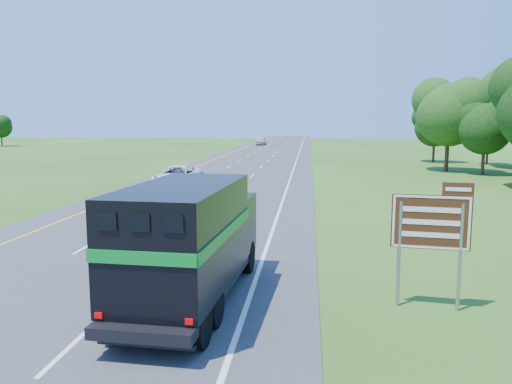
{
  "coord_description": "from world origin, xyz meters",
  "views": [
    {
      "loc": [
        7.17,
        0.73,
        5.12
      ],
      "look_at": [
        4.67,
        24.08,
        1.78
      ],
      "focal_mm": 35.0,
      "sensor_mm": 36.0,
      "label": 1
    }
  ],
  "objects_px": {
    "horse_truck": "(190,239)",
    "white_suv": "(178,176)",
    "exit_sign": "(432,227)",
    "far_car": "(261,141)"
  },
  "relations": [
    {
      "from": "horse_truck",
      "to": "white_suv",
      "type": "bearing_deg",
      "value": 109.41
    },
    {
      "from": "horse_truck",
      "to": "exit_sign",
      "type": "relative_size",
      "value": 2.25
    },
    {
      "from": "far_car",
      "to": "exit_sign",
      "type": "relative_size",
      "value": 1.33
    },
    {
      "from": "far_car",
      "to": "exit_sign",
      "type": "height_order",
      "value": "exit_sign"
    },
    {
      "from": "white_suv",
      "to": "exit_sign",
      "type": "distance_m",
      "value": 27.63
    },
    {
      "from": "far_car",
      "to": "horse_truck",
      "type": "bearing_deg",
      "value": -82.67
    },
    {
      "from": "white_suv",
      "to": "exit_sign",
      "type": "relative_size",
      "value": 1.69
    },
    {
      "from": "far_car",
      "to": "white_suv",
      "type": "bearing_deg",
      "value": -86.88
    },
    {
      "from": "horse_truck",
      "to": "white_suv",
      "type": "relative_size",
      "value": 1.33
    },
    {
      "from": "white_suv",
      "to": "exit_sign",
      "type": "xyz_separation_m",
      "value": [
        13.51,
        -24.06,
        1.42
      ]
    }
  ]
}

